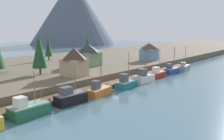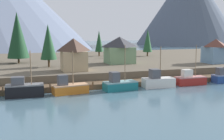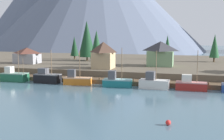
{
  "view_description": "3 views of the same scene",
  "coord_description": "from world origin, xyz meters",
  "views": [
    {
      "loc": [
        -45.57,
        -36.21,
        14.07
      ],
      "look_at": [
        0.98,
        2.95,
        3.79
      ],
      "focal_mm": 39.15,
      "sensor_mm": 36.0,
      "label": 1
    },
    {
      "loc": [
        -17.09,
        -50.98,
        11.43
      ],
      "look_at": [
        0.62,
        2.67,
        3.25
      ],
      "focal_mm": 45.3,
      "sensor_mm": 36.0,
      "label": 2
    },
    {
      "loc": [
        15.82,
        -60.61,
        11.79
      ],
      "look_at": [
        -1.55,
        2.17,
        3.13
      ],
      "focal_mm": 44.76,
      "sensor_mm": 36.0,
      "label": 3
    }
  ],
  "objects": [
    {
      "name": "ground_plane",
      "position": [
        0.0,
        20.0,
        -0.5
      ],
      "size": [
        400.0,
        400.0,
        1.0
      ],
      "primitive_type": "cube",
      "color": "#476675"
    },
    {
      "name": "dock",
      "position": [
        0.0,
        1.99,
        0.5
      ],
      "size": [
        80.0,
        4.0,
        1.6
      ],
      "color": "brown",
      "rests_on": "ground_plane"
    },
    {
      "name": "shoreline_bank",
      "position": [
        0.0,
        32.0,
        1.25
      ],
      "size": [
        400.0,
        56.0,
        2.5
      ],
      "primitive_type": "cube",
      "color": "brown",
      "rests_on": "ground_plane"
    },
    {
      "name": "mountain_east_peak",
      "position": [
        107.8,
        139.96,
        29.82
      ],
      "size": [
        79.21,
        79.21,
        59.63
      ],
      "primitive_type": "cone",
      "color": "#475160",
      "rests_on": "ground_plane"
    },
    {
      "name": "fishing_boat_black",
      "position": [
        -16.57,
        -1.56,
        1.29
      ],
      "size": [
        6.36,
        2.86,
        7.87
      ],
      "rotation": [
        0.0,
        0.0,
        -0.04
      ],
      "color": "black",
      "rests_on": "ground_plane"
    },
    {
      "name": "fishing_boat_orange",
      "position": [
        -8.85,
        -1.76,
        1.1
      ],
      "size": [
        6.52,
        3.2,
        7.64
      ],
      "rotation": [
        0.0,
        0.0,
        0.14
      ],
      "color": "#CC6B1E",
      "rests_on": "ground_plane"
    },
    {
      "name": "fishing_boat_teal",
      "position": [
        0.61,
        -1.81,
        1.13
      ],
      "size": [
        6.48,
        3.3,
        8.59
      ],
      "rotation": [
        0.0,
        0.0,
        0.09
      ],
      "color": "#196B70",
      "rests_on": "ground_plane"
    },
    {
      "name": "fishing_boat_white",
      "position": [
        8.75,
        -1.63,
        1.27
      ],
      "size": [
        6.39,
        3.0,
        8.12
      ],
      "rotation": [
        0.0,
        0.0,
        -0.05
      ],
      "color": "silver",
      "rests_on": "ground_plane"
    },
    {
      "name": "fishing_boat_red",
      "position": [
        16.37,
        -1.33,
        1.1
      ],
      "size": [
        6.27,
        2.43,
        8.28
      ],
      "rotation": [
        0.0,
        0.0,
        -0.01
      ],
      "color": "maroon",
      "rests_on": "ground_plane"
    },
    {
      "name": "house_blue",
      "position": [
        32.42,
        11.39,
        5.77
      ],
      "size": [
        5.69,
        5.51,
        6.4
      ],
      "color": "#6689A8",
      "rests_on": "shoreline_bank"
    },
    {
      "name": "house_tan",
      "position": [
        -5.9,
        9.39,
        6.09
      ],
      "size": [
        5.42,
        5.58,
        7.02
      ],
      "color": "tan",
      "rests_on": "shoreline_bank"
    },
    {
      "name": "house_green",
      "position": [
        8.05,
        18.86,
        6.08
      ],
      "size": [
        7.4,
        6.25,
        6.99
      ],
      "color": "#6B8E66",
      "rests_on": "shoreline_bank"
    },
    {
      "name": "conifer_near_left",
      "position": [
        23.67,
        34.71,
        7.69
      ],
      "size": [
        3.11,
        3.11,
        8.99
      ],
      "color": "#4C3823",
      "rests_on": "shoreline_bank"
    },
    {
      "name": "conifer_mid_left",
      "position": [
        8.37,
        39.95,
        7.49
      ],
      "size": [
        2.74,
        2.74,
        8.56
      ],
      "color": "#4C3823",
      "rests_on": "shoreline_bank"
    },
    {
      "name": "conifer_mid_right",
      "position": [
        -10.44,
        17.27,
        8.44
      ],
      "size": [
        3.85,
        3.85,
        10.09
      ],
      "color": "#4C3823",
      "rests_on": "shoreline_bank"
    },
    {
      "name": "conifer_back_left",
      "position": [
        -17.3,
        27.49,
        9.86
      ],
      "size": [
        5.65,
        5.65,
        13.33
      ],
      "color": "#4C3823",
      "rests_on": "shoreline_bank"
    }
  ]
}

